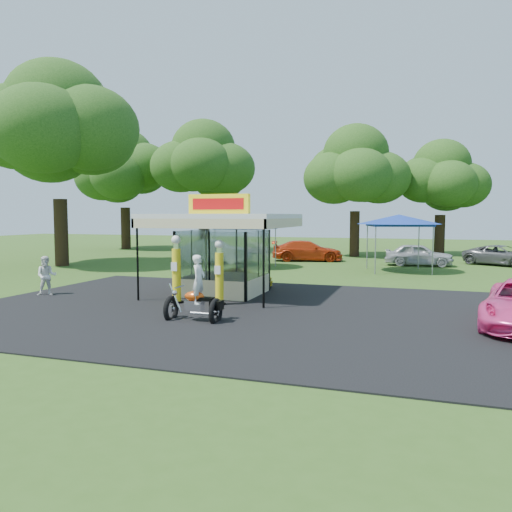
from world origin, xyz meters
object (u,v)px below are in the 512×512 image
Objects in this scene: spectator_west at (46,276)px; bg_car_a at (214,251)px; tent_west at (246,224)px; gas_pump_left at (176,271)px; bg_car_d at (502,255)px; tent_east at (399,220)px; bg_car_b at (307,251)px; kiosk_car at (242,277)px; bg_car_c at (419,255)px; gas_pump_right at (219,274)px; gas_station_kiosk at (224,252)px; motorcycle at (197,295)px.

spectator_west is 15.28m from bg_car_a.
spectator_west is 0.37× the size of tent_west.
gas_pump_left is at bearing -172.34° from bg_car_a.
tent_west is at bearing 144.40° from bg_car_d.
tent_east is (-6.41, -5.87, 2.38)m from bg_car_d.
bg_car_b is 1.16× the size of tent_west.
gas_pump_left is 4.89m from kiosk_car.
bg_car_b is at bearing 0.52° from kiosk_car.
bg_car_d is at bearing -72.45° from bg_car_c.
gas_pump_right is at bearing 168.78° from bg_car_b.
bg_car_a reaches higher than kiosk_car.
tent_west is at bearing 104.93° from gas_station_kiosk.
kiosk_car is 14.12m from bg_car_b.
gas_pump_left is 1.18× the size of motorcycle.
gas_station_kiosk is 7.40m from spectator_west.
gas_station_kiosk is 3.28× the size of spectator_west.
gas_station_kiosk reaches higher than tent_west.
motorcycle is 0.43× the size of bg_car_b.
bg_car_c is at bearing 64.51° from gas_pump_left.
bg_car_b is at bearing 87.72° from gas_pump_left.
bg_car_a is 4.22m from tent_west.
bg_car_a is 0.97× the size of bg_car_b.
gas_station_kiosk is 2.22× the size of gas_pump_right.
tent_west is at bearing -133.87° from bg_car_a.
tent_west reaches higher than bg_car_b.
tent_east reaches higher than bg_car_d.
gas_pump_left reaches higher than bg_car_a.
gas_pump_left is 19.75m from bg_car_c.
motorcycle reaches higher than bg_car_a.
gas_station_kiosk is 13.10m from tent_east.
bg_car_d is at bearing -40.71° from kiosk_car.
motorcycle is at bearing -170.72° from kiosk_car.
gas_pump_left is 1.57× the size of spectator_west.
gas_station_kiosk reaches higher than gas_pump_right.
bg_car_a is 13.82m from bg_car_c.
kiosk_car is 9.22m from tent_west.
bg_car_c is 0.90× the size of tent_east.
bg_car_c is (13.58, 2.58, -0.08)m from bg_car_a.
bg_car_d is at bearing 53.13° from gas_station_kiosk.
gas_station_kiosk is at bearing -75.07° from tent_west.
spectator_west reaches higher than bg_car_a.
bg_car_d is (12.89, 14.97, 0.19)m from kiosk_car.
gas_pump_left reaches higher than motorcycle.
gas_pump_left is at bearing 152.19° from bg_car_c.
tent_west is at bearing 18.58° from kiosk_car.
spectator_west is 19.38m from tent_east.
bg_car_a is at bearing 146.90° from tent_west.
motorcycle is 0.45× the size of tent_east.
gas_pump_right is 1.48× the size of spectator_west.
tent_east reaches higher than bg_car_c.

